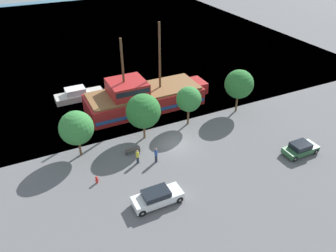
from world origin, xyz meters
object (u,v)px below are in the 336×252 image
at_px(moored_boat_dockside, 79,95).
at_px(parked_car_curb_mid, 300,148).
at_px(pirate_ship, 143,97).
at_px(parked_car_curb_front, 157,197).
at_px(fire_hydrant, 97,179).
at_px(bench_promenade_east, 132,150).
at_px(pedestrian_walking_far, 138,157).
at_px(pedestrian_walking_near, 156,155).

distance_m(moored_boat_dockside, parked_car_curb_mid, 29.46).
relative_size(pirate_ship, parked_car_curb_front, 3.66).
xyz_separation_m(parked_car_curb_front, fire_hydrant, (-4.11, 4.94, -0.32)).
relative_size(parked_car_curb_front, bench_promenade_east, 2.99).
distance_m(parked_car_curb_front, fire_hydrant, 6.43).
bearing_deg(bench_promenade_east, pedestrian_walking_far, -92.57).
xyz_separation_m(parked_car_curb_mid, pedestrian_walking_near, (-14.47, 5.45, 0.21)).
bearing_deg(pedestrian_walking_far, parked_car_curb_mid, -20.57).
xyz_separation_m(parked_car_curb_mid, bench_promenade_east, (-16.17, 7.89, -0.24)).
bearing_deg(pirate_ship, pedestrian_walking_far, -115.13).
xyz_separation_m(parked_car_curb_front, parked_car_curb_mid, (16.76, -0.06, -0.06)).
relative_size(pedestrian_walking_near, pedestrian_walking_far, 1.08).
height_order(pirate_ship, bench_promenade_east, pirate_ship).
bearing_deg(bench_promenade_east, pirate_ship, 61.00).
distance_m(fire_hydrant, bench_promenade_east, 5.52).
bearing_deg(bench_promenade_east, parked_car_curb_front, -94.34).
height_order(parked_car_curb_front, pedestrian_walking_near, pedestrian_walking_near).
height_order(parked_car_curb_mid, fire_hydrant, parked_car_curb_mid).
height_order(pirate_ship, pedestrian_walking_far, pirate_ship).
bearing_deg(fire_hydrant, pedestrian_walking_far, 13.29).
height_order(parked_car_curb_front, pedestrian_walking_far, pedestrian_walking_far).
distance_m(pirate_ship, bench_promenade_east, 10.24).
height_order(moored_boat_dockside, fire_hydrant, moored_boat_dockside).
relative_size(fire_hydrant, pedestrian_walking_far, 0.48).
relative_size(pirate_ship, moored_boat_dockside, 2.50).
bearing_deg(pedestrian_walking_far, pedestrian_walking_near, -20.02).
bearing_deg(parked_car_curb_mid, pirate_ship, 123.78).
height_order(pedestrian_walking_near, pedestrian_walking_far, pedestrian_walking_near).
xyz_separation_m(pirate_ship, pedestrian_walking_near, (-3.23, -11.35, -0.65)).
height_order(bench_promenade_east, pedestrian_walking_near, pedestrian_walking_near).
xyz_separation_m(parked_car_curb_front, pedestrian_walking_near, (2.30, 5.38, 0.16)).
bearing_deg(moored_boat_dockside, pedestrian_walking_far, -82.48).
distance_m(moored_boat_dockside, parked_car_curb_front, 22.95).
bearing_deg(bench_promenade_east, parked_car_curb_mid, -26.00).
relative_size(pirate_ship, parked_car_curb_mid, 4.29).
height_order(moored_boat_dockside, pedestrian_walking_far, moored_boat_dockside).
height_order(moored_boat_dockside, parked_car_curb_front, moored_boat_dockside).
distance_m(moored_boat_dockside, pedestrian_walking_near, 17.95).
bearing_deg(pedestrian_walking_near, fire_hydrant, -176.05).
bearing_deg(moored_boat_dockside, parked_car_curb_front, -85.73).
xyz_separation_m(bench_promenade_east, pedestrian_walking_far, (-0.08, -1.79, 0.38)).
bearing_deg(pirate_ship, parked_car_curb_mid, -56.22).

